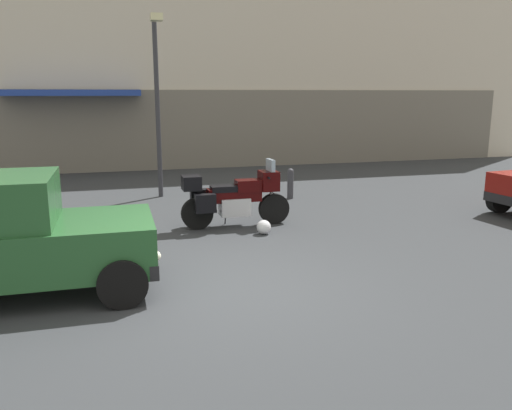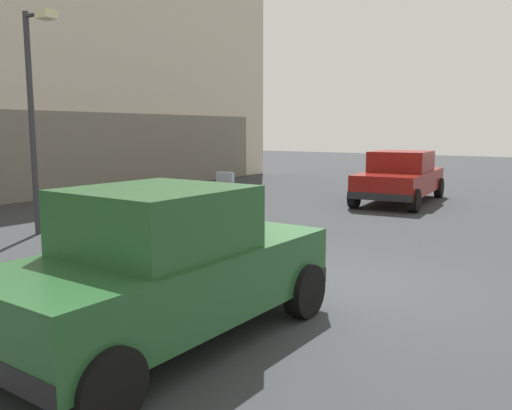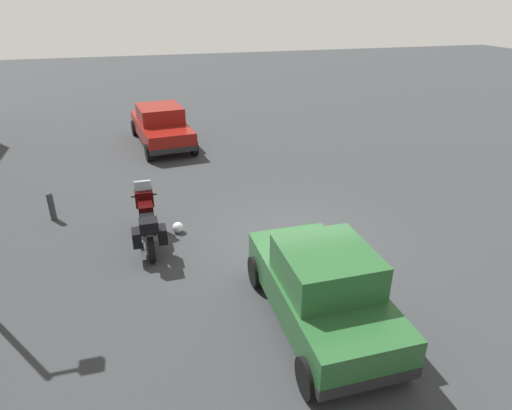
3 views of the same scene
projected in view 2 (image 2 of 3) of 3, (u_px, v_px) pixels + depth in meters
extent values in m
plane|color=#2D3033|center=(339.00, 285.00, 7.57)|extent=(80.00, 80.00, 0.00)
cylinder|color=black|center=(228.00, 222.00, 10.86)|extent=(0.64, 0.15, 0.64)
cylinder|color=black|center=(174.00, 235.00, 9.54)|extent=(0.64, 0.15, 0.64)
cylinder|color=#B7B7BC|center=(227.00, 202.00, 10.78)|extent=(0.33, 0.07, 0.68)
cube|color=#B7B7BC|center=(201.00, 223.00, 10.15)|extent=(0.61, 0.41, 0.36)
cube|color=black|center=(201.00, 211.00, 10.12)|extent=(1.10, 0.30, 0.28)
cube|color=black|center=(211.00, 200.00, 10.34)|extent=(0.53, 0.35, 0.24)
cube|color=black|center=(194.00, 205.00, 9.94)|extent=(0.56, 0.31, 0.12)
cube|color=black|center=(224.00, 194.00, 10.68)|extent=(0.37, 0.45, 0.40)
cube|color=#8C9EAD|center=(225.00, 179.00, 10.67)|extent=(0.09, 0.40, 0.28)
sphere|color=#EAEACC|center=(230.00, 193.00, 10.83)|extent=(0.14, 0.14, 0.14)
cylinder|color=black|center=(222.00, 189.00, 10.60)|extent=(0.05, 0.62, 0.04)
cylinder|color=#B7B7BC|center=(172.00, 233.00, 9.79)|extent=(0.55, 0.10, 0.09)
cube|color=black|center=(167.00, 219.00, 9.75)|extent=(0.40, 0.21, 0.36)
cube|color=black|center=(189.00, 221.00, 9.44)|extent=(0.40, 0.21, 0.36)
cube|color=black|center=(169.00, 201.00, 9.37)|extent=(0.37, 0.41, 0.28)
cylinder|color=black|center=(189.00, 237.00, 10.17)|extent=(0.03, 0.13, 0.29)
sphere|color=silver|center=(245.00, 239.00, 10.11)|extent=(0.28, 0.28, 0.28)
cube|color=#235128|center=(169.00, 280.00, 5.48)|extent=(3.80, 1.65, 0.68)
cube|color=#235128|center=(157.00, 219.00, 5.27)|extent=(1.60, 1.51, 0.64)
cube|color=#8C9EAD|center=(206.00, 210.00, 5.87)|extent=(0.06, 1.39, 0.54)
cube|color=#8C9EAD|center=(95.00, 231.00, 4.66)|extent=(0.06, 1.39, 0.51)
cube|color=black|center=(269.00, 266.00, 7.01)|extent=(0.12, 1.64, 0.20)
cylinder|color=black|center=(204.00, 270.00, 7.15)|extent=(0.64, 0.22, 0.64)
cylinder|color=black|center=(305.00, 291.00, 6.25)|extent=(0.64, 0.22, 0.64)
cylinder|color=black|center=(107.00, 387.00, 3.91)|extent=(0.64, 0.22, 0.64)
sphere|color=silver|center=(244.00, 252.00, 7.29)|extent=(0.14, 0.14, 0.14)
sphere|color=silver|center=(300.00, 261.00, 6.77)|extent=(0.14, 0.14, 0.14)
cube|color=maroon|center=(400.00, 182.00, 16.06)|extent=(4.67, 2.25, 0.64)
cube|color=maroon|center=(401.00, 161.00, 16.02)|extent=(2.07, 1.82, 0.60)
cube|color=#8C9EAD|center=(408.00, 160.00, 16.80)|extent=(0.23, 1.49, 0.51)
cube|color=#8C9EAD|center=(394.00, 163.00, 15.24)|extent=(0.23, 1.49, 0.48)
cube|color=black|center=(416.00, 182.00, 18.00)|extent=(0.32, 1.76, 0.20)
cube|color=black|center=(380.00, 197.00, 14.19)|extent=(0.32, 1.76, 0.20)
cylinder|color=black|center=(388.00, 185.00, 18.07)|extent=(0.66, 0.29, 0.64)
cylinder|color=black|center=(439.00, 188.00, 17.27)|extent=(0.66, 0.29, 0.64)
cylinder|color=black|center=(354.00, 197.00, 14.95)|extent=(0.66, 0.29, 0.64)
cylinder|color=black|center=(415.00, 201.00, 14.15)|extent=(0.66, 0.29, 0.64)
sphere|color=silver|center=(402.00, 178.00, 18.26)|extent=(0.14, 0.14, 0.14)
sphere|color=silver|center=(431.00, 180.00, 17.80)|extent=(0.14, 0.14, 0.14)
cylinder|color=#2D2D33|center=(32.00, 126.00, 10.98)|extent=(0.12, 0.12, 4.57)
cylinder|color=#2D2D33|center=(36.00, 14.00, 10.47)|extent=(0.08, 0.70, 0.08)
cube|color=beige|center=(46.00, 15.00, 10.28)|extent=(0.28, 0.36, 0.16)
cylinder|color=#333338|center=(182.00, 204.00, 13.20)|extent=(0.16, 0.16, 0.71)
sphere|color=#333338|center=(182.00, 190.00, 13.15)|extent=(0.16, 0.16, 0.16)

